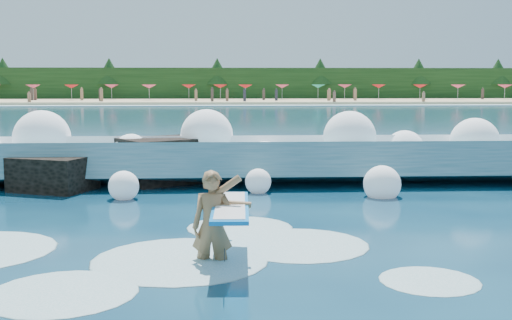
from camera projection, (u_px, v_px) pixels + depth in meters
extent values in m
plane|color=#082841|center=(177.00, 241.00, 11.34)|extent=(200.00, 200.00, 0.00)
cube|color=tan|center=(216.00, 101.00, 88.64)|extent=(140.00, 20.00, 0.40)
cube|color=silver|center=(215.00, 105.00, 77.75)|extent=(140.00, 5.00, 0.08)
cube|color=black|center=(216.00, 84.00, 98.28)|extent=(140.00, 4.00, 5.00)
cube|color=teal|center=(232.00, 166.00, 18.01)|extent=(18.72, 2.85, 1.56)
cube|color=silver|center=(232.00, 146.00, 18.75)|extent=(18.72, 1.32, 0.73)
cube|color=black|center=(53.00, 176.00, 16.68)|extent=(2.29, 2.06, 1.05)
cube|color=black|center=(162.00, 164.00, 18.00)|extent=(2.67, 2.55, 1.47)
imported|color=olive|center=(213.00, 227.00, 9.90)|extent=(0.68, 0.48, 1.75)
cube|color=#0C7EDB|center=(231.00, 207.00, 9.93)|extent=(0.62, 2.41, 0.06)
cube|color=white|center=(231.00, 206.00, 9.93)|extent=(0.52, 2.21, 0.06)
cylinder|color=black|center=(225.00, 255.00, 8.74)|extent=(0.01, 0.91, 0.43)
sphere|color=white|center=(42.00, 139.00, 18.13)|extent=(1.60, 1.60, 1.60)
sphere|color=white|center=(131.00, 153.00, 18.08)|extent=(1.07, 1.07, 1.07)
sphere|color=white|center=(207.00, 135.00, 18.36)|extent=(1.50, 1.50, 1.50)
sphere|color=white|center=(265.00, 161.00, 17.70)|extent=(1.08, 1.08, 1.08)
sphere|color=white|center=(349.00, 137.00, 18.03)|extent=(1.49, 1.49, 1.49)
sphere|color=white|center=(405.00, 151.00, 18.60)|extent=(1.18, 1.18, 1.18)
sphere|color=white|center=(475.00, 142.00, 18.06)|extent=(1.38, 1.38, 1.38)
sphere|color=white|center=(124.00, 186.00, 15.42)|extent=(0.74, 0.74, 0.74)
sphere|color=white|center=(258.00, 182.00, 16.32)|extent=(0.67, 0.67, 0.67)
sphere|color=white|center=(382.00, 184.00, 15.73)|extent=(0.92, 0.92, 0.92)
ellipsoid|color=silver|center=(180.00, 260.00, 10.14)|extent=(2.83, 2.83, 0.14)
ellipsoid|color=silver|center=(62.00, 293.00, 8.56)|extent=(2.05, 2.05, 0.10)
ellipsoid|color=silver|center=(299.00, 245.00, 11.10)|extent=(2.44, 2.44, 0.12)
ellipsoid|color=silver|center=(240.00, 228.00, 12.40)|extent=(2.06, 2.06, 0.10)
ellipsoid|color=silver|center=(430.00, 281.00, 9.08)|extent=(1.44, 1.44, 0.07)
cone|color=#D73F61|center=(33.00, 86.00, 88.12)|extent=(2.00, 2.00, 0.50)
cone|color=red|center=(71.00, 86.00, 88.05)|extent=(2.00, 2.00, 0.50)
cone|color=#D73F61|center=(111.00, 86.00, 91.79)|extent=(2.00, 2.00, 0.50)
cone|color=#D73F61|center=(149.00, 86.00, 88.17)|extent=(2.00, 2.00, 0.50)
cone|color=red|center=(189.00, 86.00, 90.72)|extent=(2.00, 2.00, 0.50)
cone|color=red|center=(220.00, 86.00, 91.90)|extent=(2.00, 2.00, 0.50)
cone|color=red|center=(245.00, 86.00, 88.97)|extent=(2.00, 2.00, 0.50)
cone|color=#D73F61|center=(282.00, 86.00, 91.53)|extent=(2.00, 2.00, 0.50)
cone|color=#168B78|center=(318.00, 86.00, 91.95)|extent=(2.00, 2.00, 0.50)
cone|color=#D73F61|center=(345.00, 86.00, 93.29)|extent=(2.00, 2.00, 0.50)
cone|color=red|center=(379.00, 86.00, 92.88)|extent=(2.00, 2.00, 0.50)
cone|color=red|center=(420.00, 86.00, 92.16)|extent=(2.00, 2.00, 0.50)
cone|color=#D73F61|center=(458.00, 86.00, 90.05)|extent=(2.00, 2.00, 0.50)
cone|color=#D73F61|center=(505.00, 86.00, 90.24)|extent=(2.00, 2.00, 0.50)
cube|color=#3F332D|center=(72.00, 95.00, 87.41)|extent=(0.35, 0.22, 1.40)
cube|color=#8C664C|center=(57.00, 95.00, 84.76)|extent=(0.35, 0.22, 1.53)
cube|color=#262633|center=(394.00, 95.00, 84.07)|extent=(0.35, 0.22, 1.49)
cube|color=#3F332D|center=(209.00, 94.00, 89.69)|extent=(0.35, 0.22, 1.44)
cube|color=#8C664C|center=(361.00, 99.00, 80.50)|extent=(0.35, 0.22, 1.37)
cube|color=#262633|center=(184.00, 95.00, 87.53)|extent=(0.35, 0.22, 1.51)
cube|color=brown|center=(276.00, 95.00, 85.24)|extent=(0.35, 0.22, 1.59)
cube|color=#3F332D|center=(34.00, 95.00, 86.60)|extent=(0.35, 0.22, 1.46)
cube|color=#8C664C|center=(480.00, 94.00, 90.10)|extent=(0.35, 0.22, 1.61)
cube|color=#262633|center=(177.00, 98.00, 78.88)|extent=(0.35, 0.22, 1.58)
cube|color=brown|center=(63.00, 96.00, 82.26)|extent=(0.35, 0.22, 1.45)
cube|color=#3F332D|center=(102.00, 96.00, 81.70)|extent=(0.35, 0.22, 1.39)
cube|color=#8C664C|center=(320.00, 95.00, 91.52)|extent=(0.35, 0.22, 1.37)
cube|color=#262633|center=(465.00, 94.00, 92.30)|extent=(0.35, 0.22, 1.49)
cube|color=brown|center=(29.00, 98.00, 79.09)|extent=(0.35, 0.22, 1.51)
cube|color=#3F332D|center=(28.00, 95.00, 81.18)|extent=(0.35, 0.22, 1.55)
cube|color=#8C664C|center=(485.00, 94.00, 93.52)|extent=(0.35, 0.22, 1.49)
cube|color=#262633|center=(249.00, 95.00, 86.62)|extent=(0.35, 0.22, 1.53)
cube|color=#262633|center=(249.00, 95.00, 85.98)|extent=(0.35, 0.22, 1.43)
cube|color=brown|center=(289.00, 94.00, 85.47)|extent=(0.35, 0.22, 1.60)
cube|color=#3F332D|center=(510.00, 95.00, 86.99)|extent=(0.35, 0.22, 1.38)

